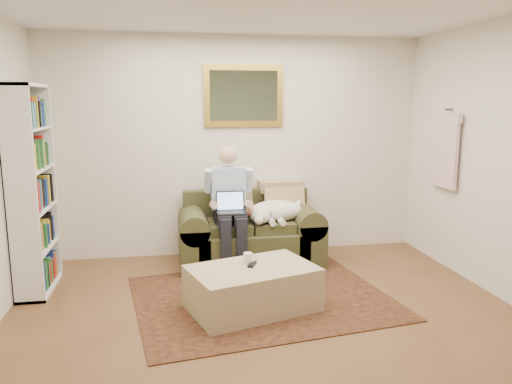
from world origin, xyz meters
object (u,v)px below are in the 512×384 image
object	(u,v)px
sofa	(250,239)
seated_man	(230,209)
laptop	(231,207)
ottoman	(252,288)
sleeping_dog	(276,211)
bookshelf	(32,190)
coffee_mug	(248,258)

from	to	relation	value
sofa	seated_man	xyz separation A→B (m)	(-0.24, -0.15, 0.40)
sofa	laptop	world-z (taller)	laptop
sofa	ottoman	world-z (taller)	sofa
ottoman	laptop	bearing A→B (deg)	92.42
seated_man	laptop	distance (m)	0.07
sleeping_dog	seated_man	bearing A→B (deg)	-172.87
bookshelf	coffee_mug	bearing A→B (deg)	-20.89
bookshelf	ottoman	bearing A→B (deg)	-23.34
sofa	laptop	distance (m)	0.54
laptop	coffee_mug	xyz separation A→B (m)	(0.02, -1.00, -0.26)
seated_man	laptop	bearing A→B (deg)	-90.00
seated_man	sleeping_dog	size ratio (longest dim) A/B	2.04
ottoman	bookshelf	bearing A→B (deg)	156.66
sofa	sleeping_dog	xyz separation A→B (m)	(0.29, -0.08, 0.34)
laptop	coffee_mug	world-z (taller)	laptop
ottoman	seated_man	bearing A→B (deg)	92.29
coffee_mug	bookshelf	distance (m)	2.19
sofa	bookshelf	bearing A→B (deg)	-168.18
sleeping_dog	bookshelf	bearing A→B (deg)	-171.34
laptop	sleeping_dog	xyz separation A→B (m)	(0.53, 0.13, -0.09)
sofa	ottoman	size ratio (longest dim) A/B	1.48
seated_man	sleeping_dog	xyz separation A→B (m)	(0.53, 0.07, -0.06)
coffee_mug	laptop	bearing A→B (deg)	91.40
sleeping_dog	coffee_mug	bearing A→B (deg)	-113.99
laptop	bookshelf	xyz separation A→B (m)	(-1.95, -0.25, 0.29)
sofa	sleeping_dog	world-z (taller)	sofa
laptop	bookshelf	world-z (taller)	bookshelf
coffee_mug	bookshelf	world-z (taller)	bookshelf
sofa	bookshelf	world-z (taller)	bookshelf
coffee_mug	sofa	bearing A→B (deg)	79.90
seated_man	coffee_mug	world-z (taller)	seated_man
seated_man	ottoman	xyz separation A→B (m)	(0.05, -1.17, -0.48)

